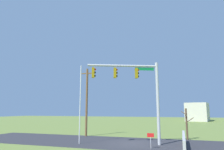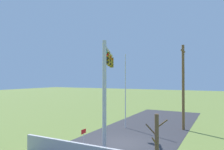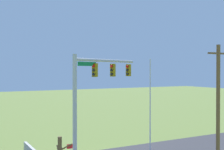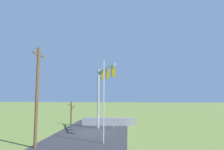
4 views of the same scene
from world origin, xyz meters
TOP-DOWN VIEW (x-y plane):
  - signal_mast at (0.82, -1.00)m, footprint 6.23×2.80m
  - flagpole at (-4.67, -1.91)m, footprint 0.10×0.10m
  - utility_pole at (-6.51, 3.44)m, footprint 1.90×0.26m
  - open_sign at (2.04, -2.31)m, footprint 0.56×0.04m

SIDE VIEW (x-z plane):
  - open_sign at x=2.04m, z-range 0.30..1.52m
  - flagpole at x=-4.67m, z-range 0.00..7.47m
  - utility_pole at x=-6.51m, z-range 0.16..8.45m
  - signal_mast at x=0.82m, z-range 1.56..9.15m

